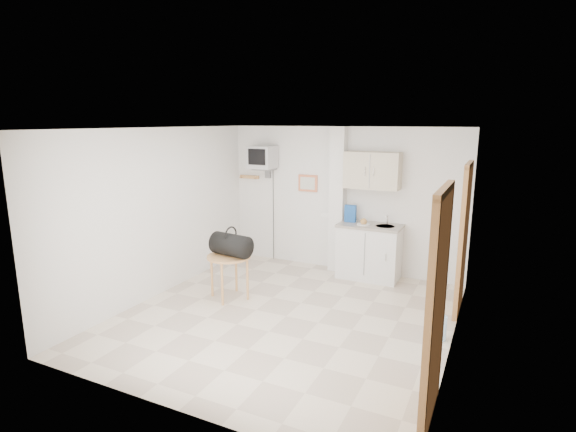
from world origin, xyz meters
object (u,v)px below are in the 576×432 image
at_px(water_bottle, 442,328).
at_px(duffel_bag, 231,245).
at_px(crt_television, 263,158).
at_px(round_table, 229,261).

bearing_deg(water_bottle, duffel_bag, 179.47).
xyz_separation_m(crt_television, water_bottle, (3.43, -1.82, -1.78)).
bearing_deg(duffel_bag, water_bottle, 8.12).
bearing_deg(crt_television, water_bottle, -27.92).
distance_m(duffel_bag, water_bottle, 3.06).
xyz_separation_m(duffel_bag, water_bottle, (2.98, -0.03, -0.67)).
height_order(duffel_bag, water_bottle, duffel_bag).
xyz_separation_m(crt_television, duffel_bag, (0.45, -1.79, -1.11)).
relative_size(round_table, duffel_bag, 1.03).
bearing_deg(water_bottle, crt_television, 152.08).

